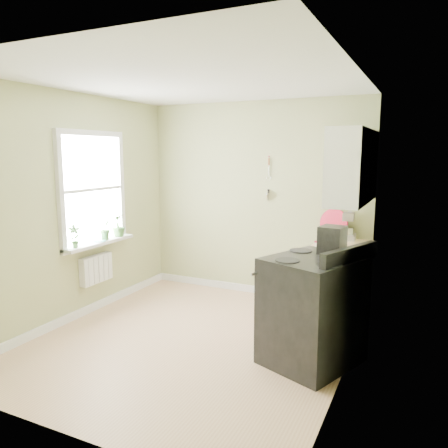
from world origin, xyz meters
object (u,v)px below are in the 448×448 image
at_px(stove, 313,310).
at_px(kettle, 328,231).
at_px(stand_mixer, 349,227).
at_px(coffee_maker, 332,247).

bearing_deg(stove, kettle, 97.80).
bearing_deg(stove, stand_mixer, 89.23).
bearing_deg(stand_mixer, coffee_maker, -86.72).
height_order(stove, kettle, stove).
bearing_deg(coffee_maker, stove, -112.84).
xyz_separation_m(stand_mixer, kettle, (-0.25, -0.02, -0.07)).
relative_size(stove, stand_mixer, 3.06).
distance_m(stand_mixer, coffee_maker, 1.44).
xyz_separation_m(stand_mixer, coffee_maker, (0.08, -1.44, 0.02)).
relative_size(stand_mixer, coffee_maker, 0.98).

